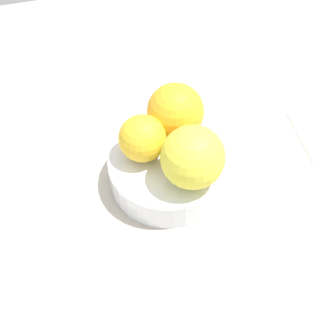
{
  "coord_description": "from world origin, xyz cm",
  "views": [
    {
      "loc": [
        10.65,
        37.02,
        50.59
      ],
      "look_at": [
        0.0,
        0.0,
        2.72
      ],
      "focal_mm": 46.39,
      "sensor_mm": 36.0,
      "label": 1
    }
  ],
  "objects_px": {
    "orange_in_bowl_0": "(143,138)",
    "fruit_bowl": "(168,171)",
    "orange_in_bowl_2": "(193,157)",
    "orange_in_bowl_1": "(175,112)",
    "folded_napkin": "(332,131)"
  },
  "relations": [
    {
      "from": "fruit_bowl",
      "to": "orange_in_bowl_1",
      "type": "bearing_deg",
      "value": -116.87
    },
    {
      "from": "orange_in_bowl_1",
      "to": "fruit_bowl",
      "type": "bearing_deg",
      "value": 63.13
    },
    {
      "from": "fruit_bowl",
      "to": "folded_napkin",
      "type": "bearing_deg",
      "value": -175.81
    },
    {
      "from": "orange_in_bowl_0",
      "to": "orange_in_bowl_1",
      "type": "bearing_deg",
      "value": -151.44
    },
    {
      "from": "fruit_bowl",
      "to": "orange_in_bowl_2",
      "type": "xyz_separation_m",
      "value": [
        -0.02,
        0.04,
        0.07
      ]
    },
    {
      "from": "orange_in_bowl_1",
      "to": "orange_in_bowl_2",
      "type": "relative_size",
      "value": 0.96
    },
    {
      "from": "orange_in_bowl_0",
      "to": "orange_in_bowl_1",
      "type": "distance_m",
      "value": 0.06
    },
    {
      "from": "fruit_bowl",
      "to": "orange_in_bowl_1",
      "type": "distance_m",
      "value": 0.08
    },
    {
      "from": "orange_in_bowl_1",
      "to": "folded_napkin",
      "type": "xyz_separation_m",
      "value": [
        -0.25,
        0.03,
        -0.08
      ]
    },
    {
      "from": "orange_in_bowl_0",
      "to": "orange_in_bowl_2",
      "type": "height_order",
      "value": "orange_in_bowl_2"
    },
    {
      "from": "orange_in_bowl_1",
      "to": "folded_napkin",
      "type": "relative_size",
      "value": 0.72
    },
    {
      "from": "orange_in_bowl_1",
      "to": "folded_napkin",
      "type": "height_order",
      "value": "orange_in_bowl_1"
    },
    {
      "from": "orange_in_bowl_0",
      "to": "fruit_bowl",
      "type": "bearing_deg",
      "value": 147.65
    },
    {
      "from": "fruit_bowl",
      "to": "folded_napkin",
      "type": "height_order",
      "value": "fruit_bowl"
    },
    {
      "from": "orange_in_bowl_2",
      "to": "folded_napkin",
      "type": "bearing_deg",
      "value": -167.13
    }
  ]
}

